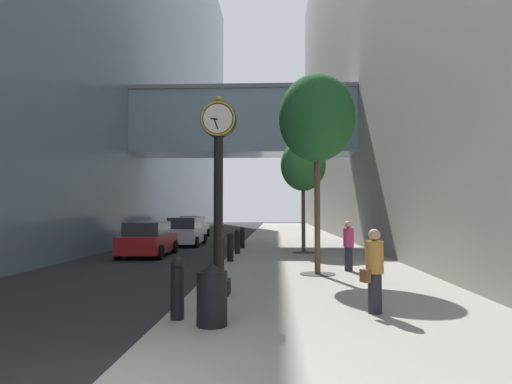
{
  "coord_description": "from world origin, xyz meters",
  "views": [
    {
      "loc": [
        2.08,
        -4.97,
        2.09
      ],
      "look_at": [
        1.01,
        19.35,
        3.08
      ],
      "focal_mm": 32.73,
      "sensor_mm": 36.0,
      "label": 1
    }
  ],
  "objects_px": {
    "trash_bin": "(212,294)",
    "street_clock": "(218,184)",
    "car_red_mid": "(148,239)",
    "car_white_far": "(185,232)",
    "bollard_sixth": "(242,237)",
    "bollard_third": "(220,254)",
    "street_tree_mid_near": "(303,166)",
    "street_tree_near": "(317,119)",
    "pedestrian_by_clock": "(349,245)",
    "pedestrian_walking": "(374,269)",
    "bollard_nearest": "(177,287)",
    "bollard_fourth": "(230,246)",
    "car_silver_near": "(193,227)",
    "bollard_fifth": "(237,241)"
  },
  "relations": [
    {
      "from": "bollard_nearest",
      "to": "street_tree_near",
      "type": "xyz_separation_m",
      "value": [
        3.05,
        6.11,
        4.24
      ]
    },
    {
      "from": "bollard_third",
      "to": "car_white_far",
      "type": "xyz_separation_m",
      "value": [
        -3.7,
        13.04,
        0.1
      ]
    },
    {
      "from": "car_silver_near",
      "to": "car_white_far",
      "type": "distance_m",
      "value": 8.54
    },
    {
      "from": "street_tree_mid_near",
      "to": "car_white_far",
      "type": "height_order",
      "value": "street_tree_mid_near"
    },
    {
      "from": "bollard_sixth",
      "to": "car_silver_near",
      "type": "distance_m",
      "value": 12.76
    },
    {
      "from": "street_tree_mid_near",
      "to": "car_silver_near",
      "type": "distance_m",
      "value": 16.71
    },
    {
      "from": "bollard_nearest",
      "to": "bollard_fifth",
      "type": "relative_size",
      "value": 1.0
    },
    {
      "from": "pedestrian_walking",
      "to": "car_white_far",
      "type": "height_order",
      "value": "pedestrian_walking"
    },
    {
      "from": "street_tree_near",
      "to": "bollard_nearest",
      "type": "bearing_deg",
      "value": -116.5
    },
    {
      "from": "street_tree_mid_near",
      "to": "car_silver_near",
      "type": "relative_size",
      "value": 1.13
    },
    {
      "from": "bollard_third",
      "to": "bollard_fifth",
      "type": "xyz_separation_m",
      "value": [
        0.0,
        6.44,
        0.0
      ]
    },
    {
      "from": "bollard_fifth",
      "to": "car_silver_near",
      "type": "xyz_separation_m",
      "value": [
        -4.72,
        15.08,
        0.09
      ]
    },
    {
      "from": "car_silver_near",
      "to": "street_clock",
      "type": "bearing_deg",
      "value": -78.58
    },
    {
      "from": "street_tree_near",
      "to": "car_red_mid",
      "type": "relative_size",
      "value": 1.37
    },
    {
      "from": "pedestrian_by_clock",
      "to": "car_white_far",
      "type": "distance_m",
      "value": 14.77
    },
    {
      "from": "street_clock",
      "to": "bollard_sixth",
      "type": "relative_size",
      "value": 4.18
    },
    {
      "from": "street_tree_near",
      "to": "car_white_far",
      "type": "bearing_deg",
      "value": 116.78
    },
    {
      "from": "pedestrian_by_clock",
      "to": "bollard_fifth",
      "type": "bearing_deg",
      "value": 124.86
    },
    {
      "from": "street_clock",
      "to": "car_red_mid",
      "type": "bearing_deg",
      "value": 113.61
    },
    {
      "from": "street_tree_near",
      "to": "pedestrian_by_clock",
      "type": "bearing_deg",
      "value": 37.68
    },
    {
      "from": "bollard_fifth",
      "to": "bollard_nearest",
      "type": "bearing_deg",
      "value": -90.0
    },
    {
      "from": "bollard_fifth",
      "to": "car_red_mid",
      "type": "relative_size",
      "value": 0.25
    },
    {
      "from": "bollard_third",
      "to": "pedestrian_walking",
      "type": "height_order",
      "value": "pedestrian_walking"
    },
    {
      "from": "bollard_sixth",
      "to": "trash_bin",
      "type": "relative_size",
      "value": 1.07
    },
    {
      "from": "bollard_fourth",
      "to": "trash_bin",
      "type": "relative_size",
      "value": 1.07
    },
    {
      "from": "pedestrian_by_clock",
      "to": "car_white_far",
      "type": "xyz_separation_m",
      "value": [
        -7.82,
        12.53,
        -0.17
      ]
    },
    {
      "from": "street_tree_mid_near",
      "to": "pedestrian_by_clock",
      "type": "xyz_separation_m",
      "value": [
        1.08,
        -6.61,
        -3.23
      ]
    },
    {
      "from": "bollard_sixth",
      "to": "trash_bin",
      "type": "xyz_separation_m",
      "value": [
        0.69,
        -16.54,
        -0.05
      ]
    },
    {
      "from": "bollard_sixth",
      "to": "street_tree_near",
      "type": "xyz_separation_m",
      "value": [
        3.05,
        -9.98,
        4.24
      ]
    },
    {
      "from": "bollard_fourth",
      "to": "trash_bin",
      "type": "xyz_separation_m",
      "value": [
        0.69,
        -10.1,
        -0.05
      ]
    },
    {
      "from": "bollard_third",
      "to": "street_tree_near",
      "type": "distance_m",
      "value": 5.23
    },
    {
      "from": "bollard_fourth",
      "to": "car_red_mid",
      "type": "xyz_separation_m",
      "value": [
        -4.12,
        3.25,
        0.05
      ]
    },
    {
      "from": "street_clock",
      "to": "pedestrian_by_clock",
      "type": "distance_m",
      "value": 6.03
    },
    {
      "from": "bollard_third",
      "to": "street_tree_mid_near",
      "type": "xyz_separation_m",
      "value": [
        3.05,
        7.12,
        3.49
      ]
    },
    {
      "from": "bollard_third",
      "to": "car_white_far",
      "type": "bearing_deg",
      "value": 105.83
    },
    {
      "from": "bollard_fourth",
      "to": "trash_bin",
      "type": "bearing_deg",
      "value": -86.1
    },
    {
      "from": "street_tree_near",
      "to": "pedestrian_walking",
      "type": "distance_m",
      "value": 6.78
    },
    {
      "from": "bollard_fifth",
      "to": "street_tree_near",
      "type": "bearing_deg",
      "value": -65.73
    },
    {
      "from": "car_white_far",
      "to": "bollard_nearest",
      "type": "bearing_deg",
      "value": -79.26
    },
    {
      "from": "bollard_sixth",
      "to": "pedestrian_walking",
      "type": "xyz_separation_m",
      "value": [
        3.65,
        -15.44,
        0.25
      ]
    },
    {
      "from": "street_tree_near",
      "to": "car_red_mid",
      "type": "distance_m",
      "value": 10.72
    },
    {
      "from": "street_tree_mid_near",
      "to": "pedestrian_by_clock",
      "type": "bearing_deg",
      "value": -80.72
    },
    {
      "from": "car_red_mid",
      "to": "bollard_sixth",
      "type": "bearing_deg",
      "value": 37.75
    },
    {
      "from": "pedestrian_by_clock",
      "to": "car_red_mid",
      "type": "distance_m",
      "value": 10.18
    },
    {
      "from": "bollard_nearest",
      "to": "car_silver_near",
      "type": "height_order",
      "value": "car_silver_near"
    },
    {
      "from": "car_silver_near",
      "to": "street_tree_near",
      "type": "bearing_deg",
      "value": -70.41
    },
    {
      "from": "bollard_nearest",
      "to": "car_white_far",
      "type": "xyz_separation_m",
      "value": [
        -3.7,
        19.47,
        0.1
      ]
    },
    {
      "from": "trash_bin",
      "to": "street_clock",
      "type": "bearing_deg",
      "value": 95.24
    },
    {
      "from": "bollard_sixth",
      "to": "car_silver_near",
      "type": "xyz_separation_m",
      "value": [
        -4.72,
        11.86,
        0.09
      ]
    },
    {
      "from": "car_red_mid",
      "to": "car_white_far",
      "type": "relative_size",
      "value": 1.04
    }
  ]
}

